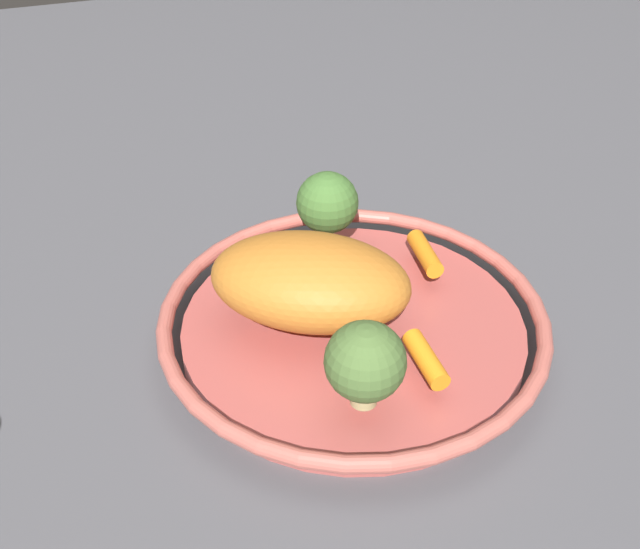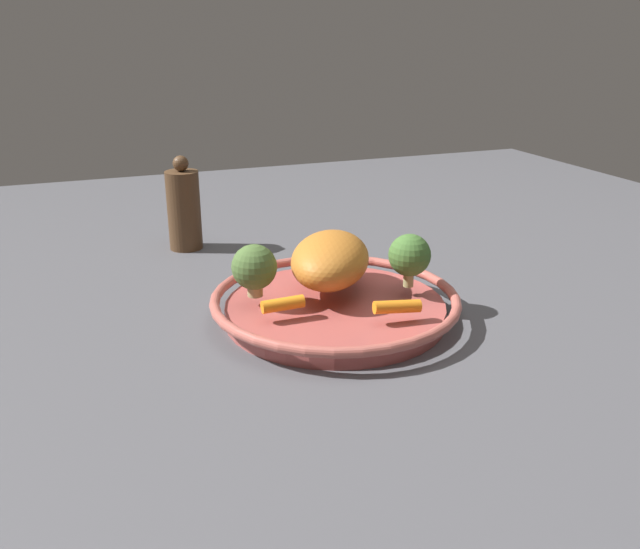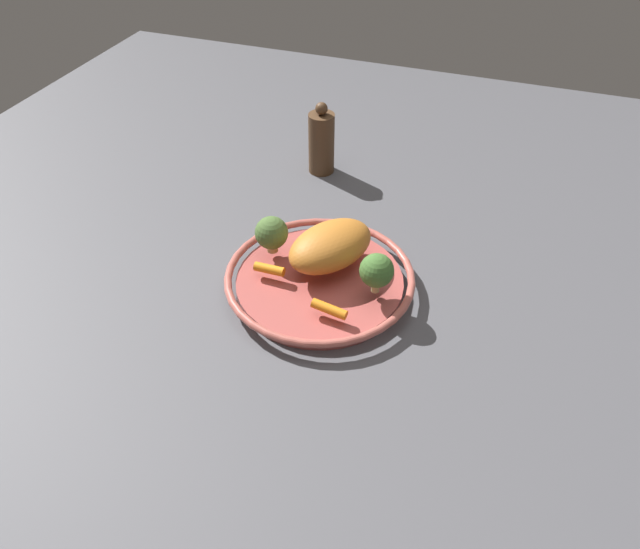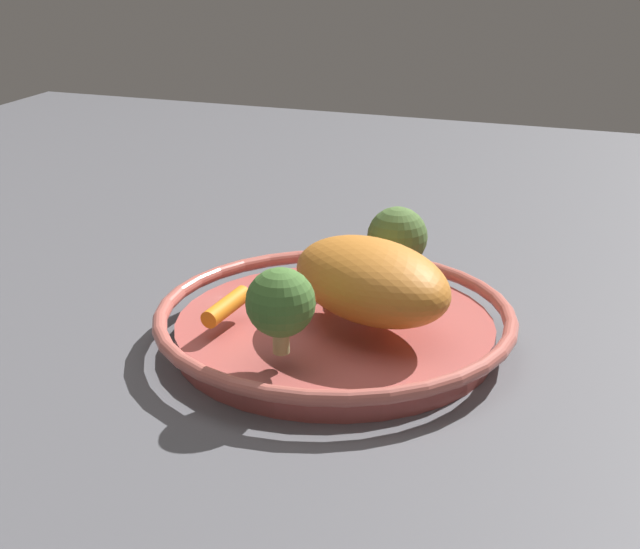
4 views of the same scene
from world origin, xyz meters
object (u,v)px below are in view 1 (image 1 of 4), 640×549
(broccoli_floret_small, at_px, (365,362))
(broccoli_floret_mid, at_px, (327,203))
(baby_carrot_center, at_px, (426,359))
(serving_bowl, at_px, (353,326))
(roast_chicken_piece, at_px, (310,281))
(baby_carrot_right, at_px, (425,253))

(broccoli_floret_small, relative_size, broccoli_floret_mid, 0.95)
(broccoli_floret_mid, bearing_deg, baby_carrot_center, -84.61)
(broccoli_floret_mid, bearing_deg, serving_bowl, -96.29)
(broccoli_floret_small, height_order, broccoli_floret_mid, broccoli_floret_mid)
(roast_chicken_piece, bearing_deg, broccoli_floret_small, -86.69)
(serving_bowl, bearing_deg, broccoli_floret_small, -106.41)
(baby_carrot_center, height_order, broccoli_floret_small, broccoli_floret_small)
(serving_bowl, bearing_deg, roast_chicken_piece, 168.97)
(baby_carrot_right, bearing_deg, broccoli_floret_mid, 143.70)
(serving_bowl, relative_size, baby_carrot_right, 5.57)
(roast_chicken_piece, xyz_separation_m, baby_carrot_right, (0.12, 0.04, -0.03))
(roast_chicken_piece, distance_m, baby_carrot_right, 0.13)
(roast_chicken_piece, height_order, broccoli_floret_mid, broccoli_floret_mid)
(baby_carrot_center, bearing_deg, broccoli_floret_mid, 95.39)
(serving_bowl, xyz_separation_m, baby_carrot_right, (0.08, 0.05, 0.02))
(serving_bowl, xyz_separation_m, broccoli_floret_mid, (0.01, 0.10, 0.06))
(baby_carrot_right, xyz_separation_m, broccoli_floret_mid, (-0.07, 0.05, 0.03))
(serving_bowl, distance_m, baby_carrot_right, 0.10)
(baby_carrot_center, distance_m, broccoli_floret_small, 0.07)
(broccoli_floret_small, bearing_deg, roast_chicken_piece, 93.31)
(baby_carrot_right, bearing_deg, broccoli_floret_small, -128.10)
(baby_carrot_center, bearing_deg, roast_chicken_piece, 126.06)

